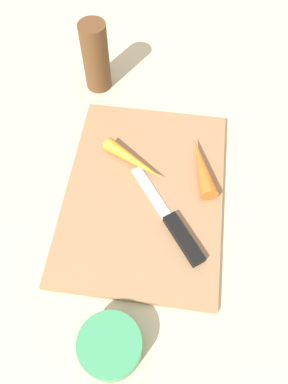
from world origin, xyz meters
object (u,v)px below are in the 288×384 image
(carrot_short, at_px, (201,166))
(carrot_long, at_px, (134,161))
(small_bowl, at_px, (110,346))
(knife, at_px, (179,232))
(cutting_board, at_px, (144,194))
(pepper_grinder, at_px, (96,57))

(carrot_short, height_order, carrot_long, carrot_short)
(carrot_long, bearing_deg, small_bowl, -58.01)
(knife, distance_m, carrot_long, 0.15)
(carrot_long, bearing_deg, cutting_board, -35.42)
(knife, bearing_deg, carrot_long, -0.16)
(cutting_board, bearing_deg, knife, 43.64)
(carrot_short, xyz_separation_m, small_bowl, (0.30, -0.10, -0.01))
(knife, relative_size, carrot_long, 1.44)
(knife, xyz_separation_m, carrot_short, (-0.12, 0.03, 0.01))
(cutting_board, xyz_separation_m, pepper_grinder, (-0.24, -0.12, 0.06))
(carrot_long, bearing_deg, pepper_grinder, 147.09)
(cutting_board, relative_size, pepper_grinder, 2.59)
(cutting_board, bearing_deg, carrot_short, 121.58)
(cutting_board, distance_m, small_bowl, 0.25)
(cutting_board, bearing_deg, carrot_long, -154.99)
(knife, distance_m, carrot_short, 0.13)
(cutting_board, distance_m, carrot_long, 0.06)
(knife, xyz_separation_m, small_bowl, (0.18, -0.08, 0.00))
(cutting_board, bearing_deg, small_bowl, -2.74)
(carrot_short, relative_size, pepper_grinder, 0.85)
(carrot_long, distance_m, pepper_grinder, 0.22)
(knife, height_order, small_bowl, small_bowl)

